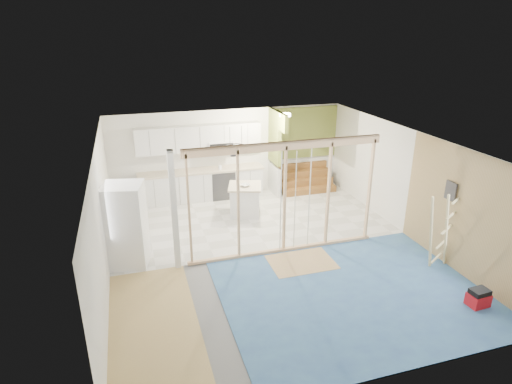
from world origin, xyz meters
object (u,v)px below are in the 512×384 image
object	(u,v)px
ladder	(441,231)
toolbox	(478,298)
fridge	(127,226)
island	(245,200)

from	to	relation	value
ladder	toolbox	bearing A→B (deg)	-119.83
fridge	ladder	bearing A→B (deg)	-5.85
ladder	fridge	bearing A→B (deg)	137.83
toolbox	ladder	size ratio (longest dim) A/B	0.23
fridge	toolbox	size ratio (longest dim) A/B	4.70
fridge	ladder	xyz separation A→B (m)	(6.21, -2.07, -0.04)
fridge	toolbox	xyz separation A→B (m)	(6.06, -3.43, -0.75)
island	ladder	size ratio (longest dim) A/B	0.64
island	toolbox	bearing A→B (deg)	-43.04
fridge	island	xyz separation A→B (m)	(3.09, 1.83, -0.49)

